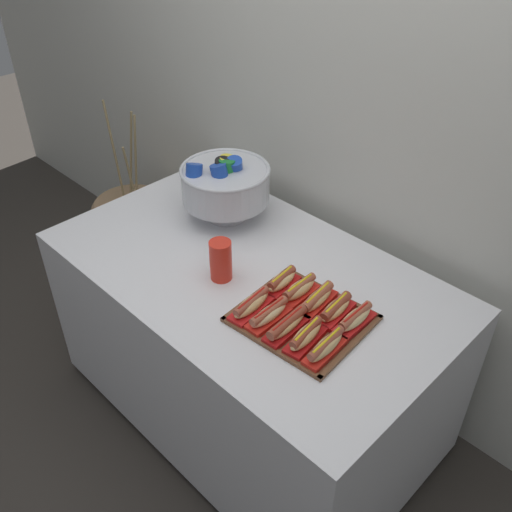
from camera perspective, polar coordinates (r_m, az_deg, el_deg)
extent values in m
plane|color=#38332D|center=(2.67, -0.63, -14.85)|extent=(10.00, 10.00, 0.00)
cube|color=beige|center=(2.25, 10.13, 15.50)|extent=(6.00, 0.10, 2.60)
cube|color=silver|center=(2.36, -0.70, -8.54)|extent=(1.54, 0.90, 0.76)
cylinder|color=black|center=(2.90, -14.77, -10.59)|extent=(0.05, 0.05, 0.04)
cylinder|color=black|center=(3.15, -4.71, -4.59)|extent=(0.05, 0.05, 0.04)
cylinder|color=black|center=(2.61, 15.64, -17.99)|extent=(0.05, 0.05, 0.04)
cylinder|color=#896B4C|center=(3.28, -12.00, 1.63)|extent=(0.37, 0.37, 0.50)
torus|color=#896B4C|center=(3.40, -11.56, -1.25)|extent=(0.48, 0.48, 0.08)
torus|color=#896B4C|center=(3.35, -11.73, -0.12)|extent=(0.51, 0.51, 0.08)
torus|color=#896B4C|center=(3.31, -11.91, 1.04)|extent=(0.50, 0.50, 0.08)
torus|color=#896B4C|center=(3.26, -12.09, 2.23)|extent=(0.47, 0.47, 0.08)
torus|color=#896B4C|center=(3.21, -12.28, 3.46)|extent=(0.45, 0.45, 0.08)
torus|color=#896B4C|center=(3.17, -12.47, 4.73)|extent=(0.42, 0.42, 0.08)
cylinder|color=#937F56|center=(3.01, -12.48, 7.71)|extent=(0.01, 0.05, 0.35)
cylinder|color=#937F56|center=(3.07, -14.03, 10.14)|extent=(0.04, 0.03, 0.55)
cylinder|color=#937F56|center=(3.08, -12.42, 9.81)|extent=(0.06, 0.06, 0.48)
cylinder|color=#937F56|center=(3.05, -11.97, 9.53)|extent=(0.04, 0.05, 0.48)
cube|color=brown|center=(1.90, 4.63, -6.32)|extent=(0.43, 0.39, 0.01)
cube|color=brown|center=(1.80, 1.32, -9.03)|extent=(0.41, 0.05, 0.01)
cube|color=brown|center=(2.01, 7.58, -3.59)|extent=(0.41, 0.05, 0.01)
cube|color=brown|center=(1.99, 0.13, -3.71)|extent=(0.04, 0.36, 0.01)
cube|color=brown|center=(1.83, 9.59, -8.80)|extent=(0.04, 0.36, 0.01)
cube|color=red|center=(1.91, -0.46, -5.35)|extent=(0.09, 0.19, 0.02)
ellipsoid|color=tan|center=(1.90, -0.46, -4.83)|extent=(0.07, 0.17, 0.04)
cylinder|color=#9E4C38|center=(1.89, -0.46, -4.53)|extent=(0.05, 0.16, 0.03)
cylinder|color=red|center=(1.88, -0.46, -4.24)|extent=(0.02, 0.14, 0.01)
cube|color=red|center=(1.88, 1.29, -6.35)|extent=(0.07, 0.17, 0.02)
ellipsoid|color=beige|center=(1.86, 1.30, -5.83)|extent=(0.06, 0.16, 0.04)
cylinder|color=#A8563D|center=(1.85, 1.30, -5.54)|extent=(0.03, 0.16, 0.03)
cylinder|color=red|center=(1.84, 1.31, -5.24)|extent=(0.01, 0.14, 0.01)
cube|color=#B21414|center=(1.84, 3.10, -7.37)|extent=(0.07, 0.19, 0.02)
ellipsoid|color=tan|center=(1.83, 3.12, -6.90)|extent=(0.06, 0.17, 0.04)
cylinder|color=brown|center=(1.82, 3.14, -6.64)|extent=(0.05, 0.17, 0.03)
cylinder|color=red|center=(1.81, 3.15, -6.29)|extent=(0.02, 0.14, 0.01)
cube|color=#B21414|center=(1.81, 4.99, -8.43)|extent=(0.09, 0.18, 0.02)
ellipsoid|color=tan|center=(1.80, 5.03, -7.91)|extent=(0.07, 0.16, 0.04)
cylinder|color=brown|center=(1.79, 5.05, -7.61)|extent=(0.05, 0.15, 0.03)
cylinder|color=yellow|center=(1.78, 5.07, -7.32)|extent=(0.03, 0.13, 0.01)
cube|color=red|center=(1.79, 6.95, -9.50)|extent=(0.07, 0.18, 0.02)
ellipsoid|color=tan|center=(1.77, 7.01, -8.97)|extent=(0.06, 0.17, 0.04)
cylinder|color=#9E4C38|center=(1.76, 7.04, -8.66)|extent=(0.04, 0.16, 0.03)
cylinder|color=yellow|center=(1.75, 7.07, -8.39)|extent=(0.02, 0.14, 0.01)
cube|color=#B21414|center=(2.01, 2.62, -2.95)|extent=(0.09, 0.16, 0.02)
ellipsoid|color=#E0BC7F|center=(1.99, 2.64, -2.42)|extent=(0.07, 0.15, 0.04)
cylinder|color=brown|center=(1.99, 2.65, -2.13)|extent=(0.05, 0.13, 0.03)
cylinder|color=yellow|center=(1.98, 2.66, -1.82)|extent=(0.02, 0.11, 0.01)
cube|color=red|center=(1.98, 4.33, -3.84)|extent=(0.07, 0.16, 0.02)
ellipsoid|color=tan|center=(1.96, 4.36, -3.31)|extent=(0.06, 0.15, 0.04)
cylinder|color=#A8563D|center=(1.95, 4.38, -3.01)|extent=(0.03, 0.15, 0.03)
cylinder|color=yellow|center=(1.94, 4.40, -2.72)|extent=(0.01, 0.13, 0.01)
cube|color=red|center=(1.94, 6.10, -4.76)|extent=(0.09, 0.18, 0.02)
ellipsoid|color=tan|center=(1.93, 6.14, -4.29)|extent=(0.07, 0.17, 0.04)
cylinder|color=#A8563D|center=(1.92, 6.16, -4.03)|extent=(0.05, 0.16, 0.03)
cylinder|color=yellow|center=(1.91, 6.19, -3.69)|extent=(0.02, 0.13, 0.01)
cube|color=red|center=(1.92, 7.93, -5.71)|extent=(0.08, 0.17, 0.02)
ellipsoid|color=tan|center=(1.90, 7.98, -5.25)|extent=(0.07, 0.16, 0.04)
cylinder|color=brown|center=(1.89, 8.01, -5.00)|extent=(0.05, 0.15, 0.03)
cylinder|color=yellow|center=(1.88, 8.05, -4.66)|extent=(0.02, 0.12, 0.01)
cube|color=red|center=(1.89, 9.82, -6.68)|extent=(0.07, 0.17, 0.02)
ellipsoid|color=#E0BC7F|center=(1.87, 9.90, -6.17)|extent=(0.05, 0.16, 0.04)
cylinder|color=#A8563D|center=(1.87, 9.94, -5.89)|extent=(0.03, 0.15, 0.03)
cylinder|color=red|center=(1.86, 9.98, -5.59)|extent=(0.01, 0.13, 0.01)
cylinder|color=silver|center=(2.40, -2.97, 4.21)|extent=(0.17, 0.17, 0.02)
cone|color=silver|center=(2.38, -3.00, 5.05)|extent=(0.06, 0.06, 0.06)
cylinder|color=silver|center=(2.33, -3.08, 7.16)|extent=(0.36, 0.36, 0.14)
torus|color=silver|center=(2.30, -3.14, 8.65)|extent=(0.37, 0.37, 0.02)
cylinder|color=#197A33|center=(2.30, -2.97, 8.17)|extent=(0.08, 0.09, 0.13)
cylinder|color=#1E47B2|center=(2.32, -2.15, 8.43)|extent=(0.11, 0.11, 0.14)
cylinder|color=yellow|center=(2.33, -2.99, 8.53)|extent=(0.10, 0.09, 0.13)
cylinder|color=black|center=(2.31, -3.34, 8.32)|extent=(0.11, 0.10, 0.14)
cylinder|color=#1E47B2|center=(2.28, -6.27, 7.66)|extent=(0.11, 0.12, 0.15)
cylinder|color=#1E47B2|center=(2.26, -3.54, 7.66)|extent=(0.09, 0.07, 0.14)
cylinder|color=red|center=(2.04, -3.53, -1.05)|extent=(0.08, 0.08, 0.10)
cylinder|color=red|center=(2.03, -3.55, -0.64)|extent=(0.08, 0.08, 0.10)
cylinder|color=red|center=(2.02, -3.57, -0.23)|extent=(0.08, 0.08, 0.10)
cylinder|color=red|center=(2.01, -3.59, 0.18)|extent=(0.08, 0.08, 0.10)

